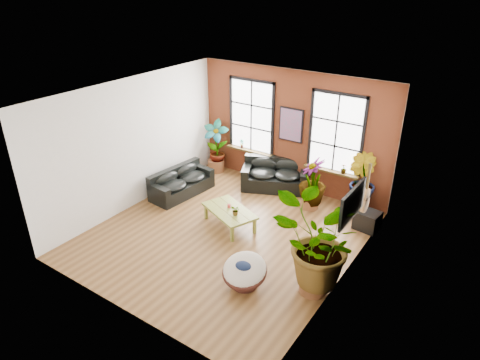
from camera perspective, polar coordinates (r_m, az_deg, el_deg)
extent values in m
cube|color=brown|center=(10.71, -1.82, -7.24)|extent=(6.00, 6.50, 0.02)
cube|color=white|center=(9.26, -2.13, 11.29)|extent=(6.00, 6.50, 0.02)
cube|color=#582414|center=(12.44, 6.94, 6.54)|extent=(6.00, 0.02, 3.50)
cube|color=silver|center=(7.79, -16.27, -7.04)|extent=(6.00, 0.02, 3.50)
cube|color=silver|center=(11.75, -13.98, 4.75)|extent=(0.02, 6.50, 3.50)
cube|color=silver|center=(8.62, 14.50, -3.41)|extent=(0.02, 6.50, 3.50)
cube|color=white|center=(12.96, 1.53, 8.46)|extent=(1.40, 0.02, 2.10)
cube|color=#38280F|center=(13.27, 1.31, 3.94)|extent=(1.60, 0.22, 0.06)
cube|color=white|center=(11.81, 12.68, 6.04)|extent=(1.40, 0.02, 2.10)
cube|color=#38280F|center=(12.15, 12.06, 1.16)|extent=(1.60, 0.22, 0.06)
cube|color=black|center=(12.80, 4.69, -0.21)|extent=(2.14, 1.65, 0.44)
cube|color=black|center=(12.94, 4.92, 2.23)|extent=(1.85, 1.00, 0.45)
cube|color=black|center=(12.75, 0.95, 1.42)|extent=(0.60, 0.95, 0.23)
cube|color=black|center=(12.63, 8.59, 0.85)|extent=(0.60, 0.95, 0.23)
ellipsoid|color=black|center=(12.67, 3.06, 0.95)|extent=(1.06, 1.05, 0.25)
ellipsoid|color=black|center=(12.84, 3.23, 2.11)|extent=(0.84, 0.56, 0.43)
ellipsoid|color=black|center=(12.61, 6.38, 0.70)|extent=(1.06, 1.05, 0.25)
ellipsoid|color=black|center=(12.79, 6.50, 1.87)|extent=(0.84, 0.56, 0.43)
cube|color=black|center=(12.57, -7.71, -1.06)|extent=(0.99, 2.00, 0.38)
cube|color=black|center=(12.61, -8.76, 0.89)|extent=(0.39, 1.94, 0.39)
cube|color=black|center=(11.95, -10.81, -1.28)|extent=(0.82, 0.28, 0.20)
cube|color=black|center=(12.98, -5.01, 1.40)|extent=(0.82, 0.28, 0.20)
ellipsoid|color=black|center=(12.21, -8.94, -0.74)|extent=(0.76, 0.91, 0.21)
ellipsoid|color=black|center=(12.31, -9.71, 0.16)|extent=(0.30, 0.86, 0.37)
ellipsoid|color=black|center=(12.66, -6.38, 0.46)|extent=(0.76, 0.91, 0.21)
ellipsoid|color=black|center=(12.76, -7.14, 1.31)|extent=(0.30, 0.86, 0.37)
cube|color=olive|center=(10.81, -1.41, -4.13)|extent=(1.64, 1.31, 0.06)
cube|color=#38280F|center=(10.74, -2.03, -4.19)|extent=(1.33, 0.56, 0.00)
cube|color=#38280F|center=(10.86, -0.80, -3.79)|extent=(1.33, 0.56, 0.00)
cube|color=olive|center=(11.26, -4.54, -4.24)|extent=(0.09, 0.09, 0.40)
cube|color=olive|center=(10.33, -1.06, -7.23)|extent=(0.09, 0.09, 0.40)
cube|color=olive|center=(11.55, -1.69, -3.34)|extent=(0.09, 0.09, 0.40)
cube|color=olive|center=(10.63, 1.95, -6.16)|extent=(0.09, 0.09, 0.40)
cylinder|color=#CD333A|center=(10.87, -1.47, -3.48)|extent=(0.11, 0.11, 0.09)
cylinder|color=#421E17|center=(9.08, 0.61, -13.31)|extent=(0.62, 0.62, 0.21)
torus|color=#421E17|center=(8.93, 0.62, -12.06)|extent=(1.07, 1.07, 0.42)
ellipsoid|color=beige|center=(8.89, 0.62, -11.79)|extent=(1.04, 1.08, 0.57)
ellipsoid|color=#131E3D|center=(8.79, 0.50, -11.40)|extent=(0.40, 0.34, 0.16)
cube|color=black|center=(12.32, 6.83, 7.33)|extent=(0.74, 0.04, 0.98)
cube|color=#0C7F8C|center=(12.29, 6.77, 7.29)|extent=(0.66, 0.02, 0.90)
cube|color=black|center=(8.93, 14.76, -3.07)|extent=(0.06, 1.25, 0.72)
cube|color=black|center=(8.94, 14.56, -3.01)|extent=(0.01, 1.15, 0.62)
cylinder|color=#B27F4C|center=(10.08, 16.28, -3.13)|extent=(0.09, 0.38, 0.38)
cylinder|color=#B27F4C|center=(9.96, 16.46, -1.87)|extent=(0.09, 0.30, 0.30)
cylinder|color=black|center=(10.08, 16.25, -3.12)|extent=(0.09, 0.11, 0.11)
cube|color=#38280F|center=(9.80, 16.73, 0.04)|extent=(0.04, 0.05, 0.55)
cube|color=#38280F|center=(9.67, 16.97, 1.74)|extent=(0.06, 0.06, 0.14)
cube|color=black|center=(11.24, 16.61, -5.17)|extent=(0.64, 0.55, 0.49)
cylinder|color=brown|center=(13.92, -3.20, 1.96)|extent=(0.55, 0.55, 0.39)
cylinder|color=brown|center=(12.06, 15.31, -3.09)|extent=(0.61, 0.61, 0.36)
cylinder|color=brown|center=(9.00, 9.72, -13.38)|extent=(0.62, 0.62, 0.41)
cylinder|color=brown|center=(11.90, 9.25, -2.91)|extent=(0.61, 0.61, 0.34)
imported|color=#265115|center=(13.62, -3.21, 4.77)|extent=(0.96, 0.79, 1.56)
imported|color=#265115|center=(11.71, 15.81, -0.11)|extent=(1.05, 1.02, 1.49)
imported|color=#265115|center=(8.48, 10.15, -8.63)|extent=(2.23, 2.21, 1.87)
imported|color=#265115|center=(11.64, 9.66, -0.19)|extent=(1.01, 1.01, 1.30)
imported|color=#265115|center=(10.50, -0.58, -4.09)|extent=(0.28, 0.26, 0.26)
imported|color=#265115|center=(13.37, 0.23, 4.87)|extent=(0.17, 0.17, 0.27)
imported|color=#265115|center=(11.97, 13.66, 1.47)|extent=(0.19, 0.19, 0.27)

